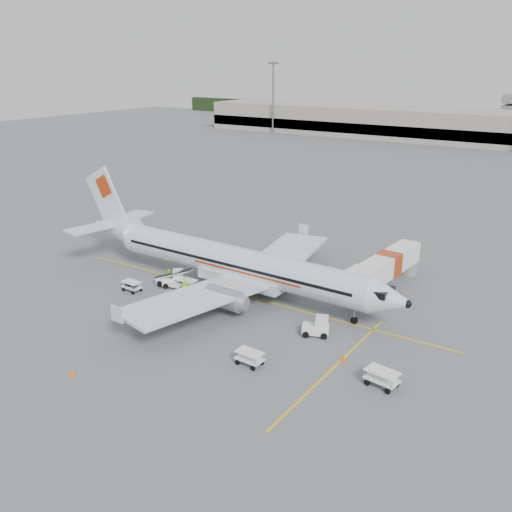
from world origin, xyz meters
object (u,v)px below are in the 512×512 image
at_px(aircraft, 237,242).
at_px(tug_fore, 316,326).
at_px(tug_mid, 167,302).
at_px(jet_bridge, 388,272).
at_px(belt_loader, 175,274).
at_px(tug_aft, 173,278).

relative_size(aircraft, tug_fore, 17.09).
bearing_deg(tug_mid, jet_bridge, 68.19).
height_order(belt_loader, tug_mid, belt_loader).
height_order(tug_fore, tug_mid, tug_fore).
bearing_deg(tug_mid, tug_aft, 147.55).
bearing_deg(tug_fore, tug_mid, 169.35).
bearing_deg(jet_bridge, tug_mid, -129.37).
xyz_separation_m(jet_bridge, tug_mid, (-15.82, -16.76, -1.16)).
bearing_deg(jet_bridge, tug_fore, -91.62).
xyz_separation_m(tug_fore, tug_aft, (-18.14, 1.83, 0.01)).
xyz_separation_m(belt_loader, tug_aft, (-0.30, 0.00, -0.54)).
bearing_deg(aircraft, jet_bridge, 37.20).
height_order(jet_bridge, belt_loader, jet_bridge).
height_order(aircraft, jet_bridge, aircraft).
xyz_separation_m(jet_bridge, tug_fore, (-1.33, -13.56, -1.11)).
height_order(tug_mid, tug_aft, tug_aft).
relative_size(jet_bridge, tug_aft, 6.54).
relative_size(aircraft, tug_mid, 18.08).
distance_m(aircraft, belt_loader, 7.91).
bearing_deg(belt_loader, tug_aft, 172.09).
bearing_deg(aircraft, belt_loader, -156.32).
bearing_deg(jet_bridge, aircraft, -140.50).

